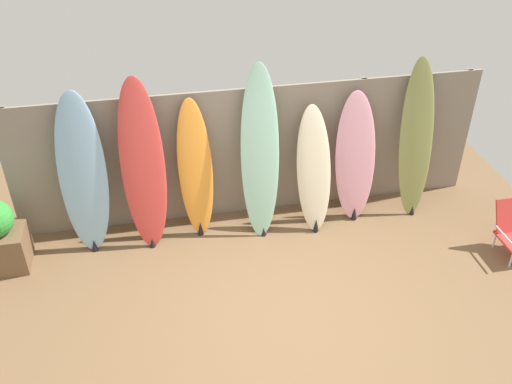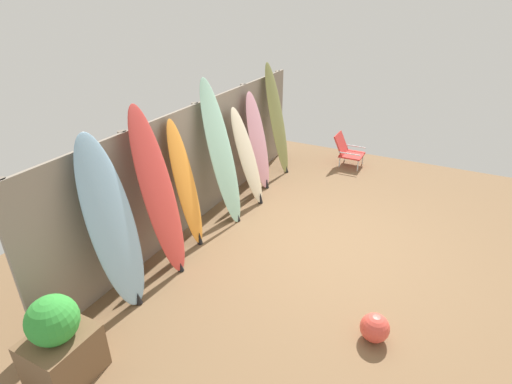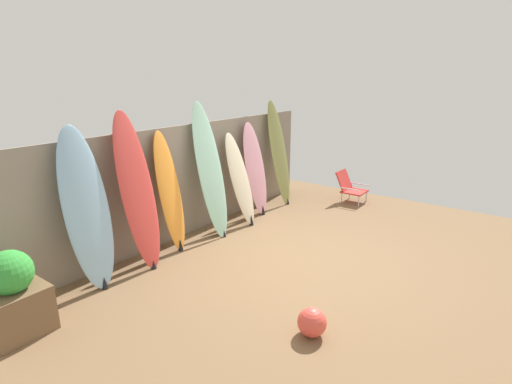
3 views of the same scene
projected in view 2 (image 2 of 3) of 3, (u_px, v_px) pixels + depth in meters
ground at (322, 245)px, 5.66m from camera, size 7.68×7.68×0.00m
fence_back at (201, 162)px, 6.06m from camera, size 6.08×0.11×1.80m
surfboard_skyblue_0 at (113, 226)px, 4.23m from camera, size 0.60×0.50×2.01m
surfboard_red_1 at (159, 194)px, 4.75m from camera, size 0.54×0.53×2.13m
surfboard_orange_2 at (186, 186)px, 5.35m from camera, size 0.46×0.43×1.80m
surfboard_seafoam_3 at (221, 155)px, 5.87m from camera, size 0.55×0.66×2.16m
surfboard_cream_4 at (247, 157)px, 6.52m from camera, size 0.44×0.59×1.60m
surfboard_pink_5 at (258, 142)px, 6.99m from camera, size 0.54×0.44×1.72m
surfboard_olive_6 at (277, 120)px, 7.56m from camera, size 0.50×0.59×2.08m
beach_chair at (347, 150)px, 8.13m from camera, size 0.50×0.57×0.64m
planter_box at (60, 343)px, 3.56m from camera, size 0.58×0.51×0.91m
beach_ball at (375, 328)px, 4.07m from camera, size 0.30×0.30×0.30m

